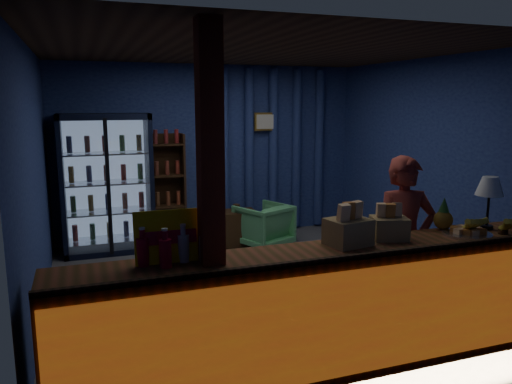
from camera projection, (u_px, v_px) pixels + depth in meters
ground at (260, 282)px, 5.76m from camera, size 4.60×4.60×0.00m
room_walls at (260, 147)px, 5.48m from camera, size 4.60×4.60×4.60m
counter at (343, 307)px, 3.91m from camera, size 4.40×0.57×0.99m
support_post at (211, 214)px, 3.42m from camera, size 0.16×0.16×2.60m
beverage_cooler at (107, 184)px, 6.86m from camera, size 1.20×0.62×1.90m
bottle_shelf at (167, 189)px, 7.30m from camera, size 0.50×0.28×1.60m
curtain_folds at (273, 150)px, 7.84m from camera, size 1.74×0.14×2.50m
framed_picture at (265, 122)px, 7.67m from camera, size 0.36×0.04×0.28m
shopkeeper at (404, 242)px, 4.57m from camera, size 0.64×0.49×1.58m
green_chair at (263, 225)px, 7.14m from camera, size 0.88×0.89×0.62m
side_table at (237, 228)px, 7.21m from camera, size 0.57×0.43×0.61m
yellow_sign at (168, 237)px, 3.47m from camera, size 0.47×0.10×0.37m
soda_bottles at (174, 249)px, 3.44m from camera, size 0.50×0.16×0.27m
snack_box_left at (348, 230)px, 3.90m from camera, size 0.37×0.32×0.34m
snack_box_centre at (389, 226)px, 4.08m from camera, size 0.33×0.30×0.30m
pastry_tray at (467, 233)px, 4.20m from camera, size 0.40×0.40×0.07m
banana_bunches at (502, 223)px, 4.24m from camera, size 0.88×0.32×0.19m
table_lamp at (490, 188)px, 4.34m from camera, size 0.24×0.24×0.47m
pineapple at (443, 217)px, 4.35m from camera, size 0.16×0.16×0.28m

